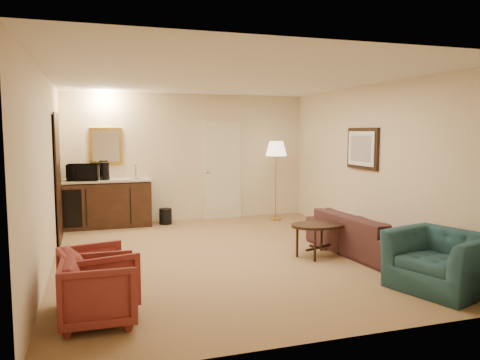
{
  "coord_description": "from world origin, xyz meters",
  "views": [
    {
      "loc": [
        -1.93,
        -6.54,
        1.85
      ],
      "look_at": [
        0.31,
        0.5,
        1.07
      ],
      "focal_mm": 35.0,
      "sensor_mm": 36.0,
      "label": 1
    }
  ],
  "objects_px": {
    "coffee_table": "(318,240)",
    "floor_lamp": "(276,181)",
    "wetbar_cabinet": "(108,203)",
    "teal_armchair": "(441,251)",
    "sofa": "(365,227)",
    "coffee_maker": "(105,171)",
    "microwave": "(83,170)",
    "rose_chair_near": "(99,288)",
    "waste_bin": "(165,216)",
    "rose_chair_far": "(98,275)"
  },
  "relations": [
    {
      "from": "coffee_table",
      "to": "floor_lamp",
      "type": "distance_m",
      "value": 2.93
    },
    {
      "from": "wetbar_cabinet",
      "to": "teal_armchair",
      "type": "distance_m",
      "value": 6.07
    },
    {
      "from": "floor_lamp",
      "to": "coffee_table",
      "type": "bearing_deg",
      "value": -99.38
    },
    {
      "from": "wetbar_cabinet",
      "to": "sofa",
      "type": "relative_size",
      "value": 0.79
    },
    {
      "from": "coffee_table",
      "to": "coffee_maker",
      "type": "distance_m",
      "value": 4.34
    },
    {
      "from": "microwave",
      "to": "floor_lamp",
      "type": "bearing_deg",
      "value": 2.59
    },
    {
      "from": "rose_chair_near",
      "to": "coffee_maker",
      "type": "relative_size",
      "value": 2.12
    },
    {
      "from": "coffee_maker",
      "to": "teal_armchair",
      "type": "bearing_deg",
      "value": -69.89
    },
    {
      "from": "coffee_table",
      "to": "coffee_maker",
      "type": "height_order",
      "value": "coffee_maker"
    },
    {
      "from": "wetbar_cabinet",
      "to": "rose_chair_near",
      "type": "distance_m",
      "value": 4.73
    },
    {
      "from": "rose_chair_near",
      "to": "teal_armchair",
      "type": "bearing_deg",
      "value": -91.82
    },
    {
      "from": "wetbar_cabinet",
      "to": "coffee_maker",
      "type": "distance_m",
      "value": 0.63
    },
    {
      "from": "wetbar_cabinet",
      "to": "coffee_table",
      "type": "distance_m",
      "value": 4.28
    },
    {
      "from": "waste_bin",
      "to": "microwave",
      "type": "distance_m",
      "value": 1.8
    },
    {
      "from": "wetbar_cabinet",
      "to": "waste_bin",
      "type": "relative_size",
      "value": 5.29
    },
    {
      "from": "rose_chair_near",
      "to": "floor_lamp",
      "type": "bearing_deg",
      "value": -38.09
    },
    {
      "from": "floor_lamp",
      "to": "coffee_maker",
      "type": "xyz_separation_m",
      "value": [
        -3.4,
        0.25,
        0.26
      ]
    },
    {
      "from": "floor_lamp",
      "to": "coffee_maker",
      "type": "distance_m",
      "value": 3.42
    },
    {
      "from": "rose_chair_near",
      "to": "coffee_table",
      "type": "xyz_separation_m",
      "value": [
        3.13,
        1.57,
        -0.11
      ]
    },
    {
      "from": "teal_armchair",
      "to": "coffee_maker",
      "type": "relative_size",
      "value": 3.11
    },
    {
      "from": "waste_bin",
      "to": "rose_chair_near",
      "type": "bearing_deg",
      "value": -106.08
    },
    {
      "from": "microwave",
      "to": "coffee_maker",
      "type": "xyz_separation_m",
      "value": [
        0.39,
        -0.02,
        -0.02
      ]
    },
    {
      "from": "rose_chair_near",
      "to": "waste_bin",
      "type": "bearing_deg",
      "value": -14.88
    },
    {
      "from": "sofa",
      "to": "rose_chair_near",
      "type": "height_order",
      "value": "sofa"
    },
    {
      "from": "floor_lamp",
      "to": "microwave",
      "type": "xyz_separation_m",
      "value": [
        -3.79,
        0.27,
        0.29
      ]
    },
    {
      "from": "sofa",
      "to": "coffee_table",
      "type": "distance_m",
      "value": 0.74
    },
    {
      "from": "rose_chair_near",
      "to": "coffee_table",
      "type": "relative_size",
      "value": 0.84
    },
    {
      "from": "sofa",
      "to": "rose_chair_far",
      "type": "bearing_deg",
      "value": 100.87
    },
    {
      "from": "sofa",
      "to": "rose_chair_far",
      "type": "relative_size",
      "value": 2.91
    },
    {
      "from": "wetbar_cabinet",
      "to": "waste_bin",
      "type": "height_order",
      "value": "wetbar_cabinet"
    },
    {
      "from": "teal_armchair",
      "to": "waste_bin",
      "type": "relative_size",
      "value": 3.36
    },
    {
      "from": "teal_armchair",
      "to": "microwave",
      "type": "bearing_deg",
      "value": -158.79
    },
    {
      "from": "wetbar_cabinet",
      "to": "coffee_maker",
      "type": "bearing_deg",
      "value": -125.72
    },
    {
      "from": "sofa",
      "to": "coffee_maker",
      "type": "height_order",
      "value": "coffee_maker"
    },
    {
      "from": "sofa",
      "to": "microwave",
      "type": "distance_m",
      "value": 5.2
    },
    {
      "from": "teal_armchair",
      "to": "microwave",
      "type": "distance_m",
      "value": 6.33
    },
    {
      "from": "teal_armchair",
      "to": "microwave",
      "type": "height_order",
      "value": "microwave"
    },
    {
      "from": "coffee_table",
      "to": "teal_armchair",
      "type": "bearing_deg",
      "value": -69.28
    },
    {
      "from": "teal_armchair",
      "to": "rose_chair_far",
      "type": "relative_size",
      "value": 1.46
    },
    {
      "from": "sofa",
      "to": "waste_bin",
      "type": "distance_m",
      "value": 4.06
    },
    {
      "from": "sofa",
      "to": "teal_armchair",
      "type": "relative_size",
      "value": 1.99
    },
    {
      "from": "teal_armchair",
      "to": "waste_bin",
      "type": "height_order",
      "value": "teal_armchair"
    },
    {
      "from": "rose_chair_near",
      "to": "coffee_maker",
      "type": "xyz_separation_m",
      "value": [
        0.2,
        4.65,
        0.73
      ]
    },
    {
      "from": "rose_chair_near",
      "to": "rose_chair_far",
      "type": "height_order",
      "value": "rose_chair_far"
    },
    {
      "from": "rose_chair_near",
      "to": "coffee_table",
      "type": "bearing_deg",
      "value": -62.24
    },
    {
      "from": "wetbar_cabinet",
      "to": "floor_lamp",
      "type": "bearing_deg",
      "value": -5.46
    },
    {
      "from": "rose_chair_far",
      "to": "coffee_maker",
      "type": "bearing_deg",
      "value": -15.9
    },
    {
      "from": "sofa",
      "to": "rose_chair_far",
      "type": "height_order",
      "value": "sofa"
    },
    {
      "from": "rose_chair_far",
      "to": "coffee_table",
      "type": "distance_m",
      "value": 3.34
    },
    {
      "from": "sofa",
      "to": "teal_armchair",
      "type": "xyz_separation_m",
      "value": [
        -0.05,
        -1.67,
        0.05
      ]
    }
  ]
}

